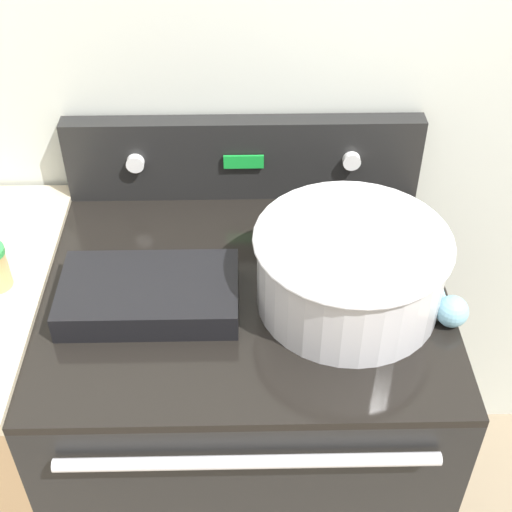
{
  "coord_description": "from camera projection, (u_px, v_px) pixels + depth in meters",
  "views": [
    {
      "loc": [
        -0.0,
        -0.72,
        1.88
      ],
      "look_at": [
        0.02,
        0.36,
        0.97
      ],
      "focal_mm": 50.0,
      "sensor_mm": 36.0,
      "label": 1
    }
  ],
  "objects": [
    {
      "name": "stove_range",
      "position": [
        248.0,
        422.0,
        1.73
      ],
      "size": [
        0.81,
        0.72,
        0.91
      ],
      "color": "black",
      "rests_on": "ground_plane"
    },
    {
      "name": "ladle",
      "position": [
        450.0,
        304.0,
        1.36
      ],
      "size": [
        0.06,
        0.29,
        0.06
      ],
      "color": "#7AB2C6",
      "rests_on": "stove_range"
    },
    {
      "name": "casserole_dish",
      "position": [
        150.0,
        293.0,
        1.37
      ],
      "size": [
        0.34,
        0.2,
        0.06
      ],
      "color": "black",
      "rests_on": "stove_range"
    },
    {
      "name": "kitchen_wall",
      "position": [
        243.0,
        44.0,
        1.51
      ],
      "size": [
        8.0,
        0.05,
        2.5
      ],
      "color": "silver",
      "rests_on": "ground_plane"
    },
    {
      "name": "control_panel",
      "position": [
        245.0,
        158.0,
        1.62
      ],
      "size": [
        0.81,
        0.07,
        0.2
      ],
      "color": "black",
      "rests_on": "stove_range"
    },
    {
      "name": "mixing_bowl",
      "position": [
        351.0,
        266.0,
        1.34
      ],
      "size": [
        0.37,
        0.37,
        0.16
      ],
      "color": "silver",
      "rests_on": "stove_range"
    }
  ]
}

